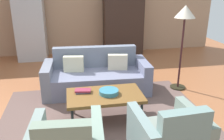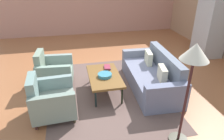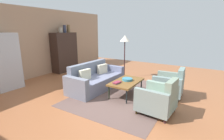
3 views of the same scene
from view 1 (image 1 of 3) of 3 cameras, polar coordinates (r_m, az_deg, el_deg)
The scene contains 11 objects.
ground_plane at distance 4.19m, azimuth -6.83°, elevation -10.23°, with size 11.01×11.01×0.00m, color #9F5E39.
wall_back at distance 7.58m, azimuth -9.45°, elevation 14.41°, with size 9.17×0.12×2.80m, color tan.
area_rug at distance 4.05m, azimuth -1.77°, elevation -11.19°, with size 3.40×2.60×0.01m, color brown.
couch at distance 4.93m, azimuth -3.79°, elevation -1.59°, with size 2.14×0.99×0.86m.
coffee_table at distance 3.81m, azimuth -1.72°, elevation -6.33°, with size 1.20×0.70×0.45m.
armchair_right at distance 3.03m, azimuth 13.74°, elevation -16.01°, with size 0.84×0.84×0.88m.
fruit_bowl at distance 3.78m, azimuth -0.76°, elevation -5.27°, with size 0.31×0.31×0.07m, color teal.
book_stack at distance 3.87m, azimuth -7.04°, elevation -5.01°, with size 0.27×0.18×0.05m.
cabinet at distance 7.49m, azimuth 2.67°, elevation 10.73°, with size 1.20×0.51×1.80m.
refrigerator at distance 7.27m, azimuth -18.92°, elevation 9.61°, with size 0.80×0.73×1.85m.
floor_lamp at distance 4.91m, azimuth 17.04°, elevation 11.47°, with size 0.40×0.40×1.72m.
Camera 1 is at (-0.17, -3.62, 2.09)m, focal length 38.07 mm.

